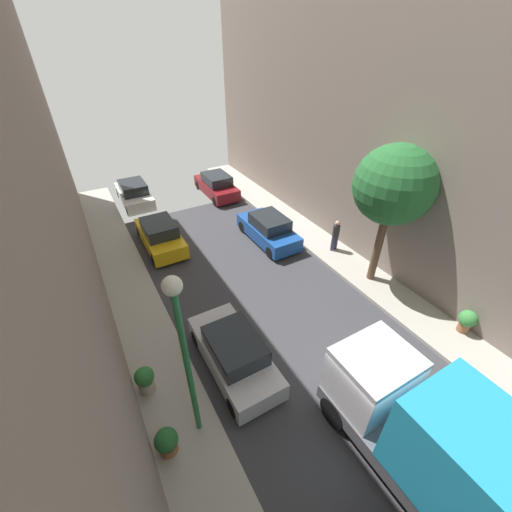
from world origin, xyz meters
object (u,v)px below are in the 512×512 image
delivery_truck (458,463)px  potted_plant_0 (167,442)px  street_tree_1 (394,186)px  parked_car_left_4 (160,235)px  parked_car_right_2 (217,186)px  pedestrian (336,235)px  parked_car_left_5 (134,194)px  potted_plant_2 (145,379)px  parked_car_left_3 (234,353)px  lamp_post (183,343)px  parked_car_right_1 (268,229)px  potted_plant_1 (467,320)px

delivery_truck → potted_plant_0: bearing=142.0°
street_tree_1 → potted_plant_0: 11.76m
potted_plant_0 → parked_car_left_4: bearing=74.8°
parked_car_right_2 → pedestrian: bearing=-76.0°
parked_car_left_5 → potted_plant_2: 14.79m
parked_car_left_3 → potted_plant_2: parked_car_left_3 is taller
parked_car_right_2 → potted_plant_2: 15.49m
pedestrian → potted_plant_0: pedestrian is taller
street_tree_1 → lamp_post: size_ratio=1.10×
parked_car_left_4 → pedestrian: pedestrian is taller
potted_plant_0 → parked_car_right_2: bearing=61.5°
parked_car_right_1 → potted_plant_2: 10.27m
parked_car_left_3 → lamp_post: lamp_post is taller
lamp_post → potted_plant_0: bearing=-168.2°
potted_plant_1 → lamp_post: bearing=171.3°
street_tree_1 → delivery_truck: bearing=-125.3°
parked_car_right_1 → potted_plant_2: size_ratio=4.28×
street_tree_1 → potted_plant_2: 11.44m
parked_car_right_1 → lamp_post: 11.29m
parked_car_left_4 → pedestrian: 9.33m
delivery_truck → street_tree_1: street_tree_1 is taller
parked_car_left_3 → parked_car_right_2: 14.65m
delivery_truck → street_tree_1: size_ratio=1.06×
parked_car_left_4 → parked_car_right_1: size_ratio=1.00×
potted_plant_1 → potted_plant_2: 11.88m
parked_car_right_1 → potted_plant_2: bearing=-144.0°
pedestrian → potted_plant_1: bearing=-85.1°
delivery_truck → potted_plant_2: delivery_truck is taller
parked_car_left_3 → street_tree_1: 8.83m
potted_plant_1 → potted_plant_2: potted_plant_2 is taller
potted_plant_1 → parked_car_left_3: bearing=160.3°
potted_plant_2 → lamp_post: size_ratio=0.17×
parked_car_left_3 → potted_plant_2: bearing=169.5°
delivery_truck → street_tree_1: 9.26m
parked_car_left_3 → potted_plant_2: size_ratio=4.28×
pedestrian → potted_plant_2: bearing=-162.8°
lamp_post → potted_plant_1: bearing=-8.7°
potted_plant_0 → lamp_post: bearing=11.8°
pedestrian → potted_plant_1: size_ratio=1.76×
parked_car_right_1 → potted_plant_0: parked_car_right_1 is taller
street_tree_1 → parked_car_left_3: bearing=-171.5°
potted_plant_2 → parked_car_left_4: bearing=70.9°
street_tree_1 → parked_car_right_2: bearing=100.7°
delivery_truck → lamp_post: 6.80m
parked_car_left_3 → parked_car_left_4: bearing=90.0°
parked_car_left_5 → potted_plant_0: 16.94m
pedestrian → potted_plant_2: (-10.74, -3.33, -0.40)m
parked_car_right_2 → lamp_post: 17.03m
pedestrian → potted_plant_2: pedestrian is taller
parked_car_left_5 → potted_plant_1: (8.43, -18.06, -0.01)m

